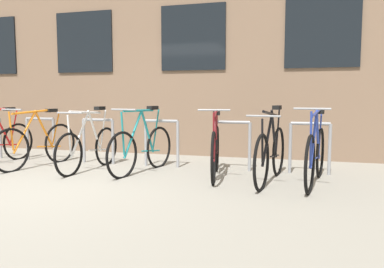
% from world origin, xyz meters
% --- Properties ---
extents(ground_plane, '(42.00, 42.00, 0.00)m').
position_xyz_m(ground_plane, '(0.00, 0.00, 0.00)').
color(ground_plane, gray).
extents(storefront_building, '(28.00, 5.88, 6.99)m').
position_xyz_m(storefront_building, '(0.00, 6.12, 3.50)').
color(storefront_building, '#7A604C').
rests_on(storefront_building, ground).
extents(bike_rack, '(6.63, 0.05, 0.80)m').
position_xyz_m(bike_rack, '(0.40, 1.90, 0.49)').
color(bike_rack, gray).
rests_on(bike_rack, ground).
extents(bicycle_white, '(0.44, 1.71, 1.04)m').
position_xyz_m(bicycle_white, '(-0.03, 1.31, 0.38)').
color(bicycle_white, black).
rests_on(bicycle_white, ground).
extents(bicycle_black, '(0.45, 1.79, 1.08)m').
position_xyz_m(bicycle_black, '(2.87, 1.20, 0.40)').
color(bicycle_black, black).
rests_on(bicycle_black, ground).
extents(bicycle_orange, '(0.48, 1.74, 1.02)m').
position_xyz_m(bicycle_orange, '(-1.02, 1.33, 0.39)').
color(bicycle_orange, black).
rests_on(bicycle_orange, ground).
extents(bicycle_teal, '(0.52, 1.65, 1.05)m').
position_xyz_m(bicycle_teal, '(0.88, 1.36, 0.39)').
color(bicycle_teal, black).
rests_on(bicycle_teal, ground).
extents(bicycle_maroon, '(0.44, 1.70, 1.03)m').
position_xyz_m(bicycle_maroon, '(2.05, 1.36, 0.39)').
color(bicycle_maroon, black).
rests_on(bicycle_maroon, ground).
extents(bicycle_blue, '(0.47, 1.82, 1.07)m').
position_xyz_m(bicycle_blue, '(3.46, 1.22, 0.40)').
color(bicycle_blue, black).
rests_on(bicycle_blue, ground).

